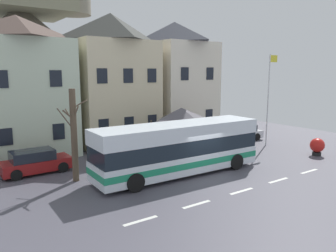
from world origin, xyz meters
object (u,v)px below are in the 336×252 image
flagpole (269,94)px  bare_tree_01 (74,135)px  townhouse_02 (174,79)px  parked_car_01 (35,162)px  public_bench (176,138)px  hilltop_castle (24,60)px  harbour_buoy (317,146)px  parked_car_03 (182,139)px  transit_bus (179,149)px  pedestrian_01 (206,144)px  parked_car_00 (239,133)px  townhouse_00 (20,87)px  pedestrian_00 (222,142)px  townhouse_01 (112,80)px  bus_shelter (181,115)px

flagpole → bare_tree_01: flagpole is taller
townhouse_02 → parked_car_01: (-14.53, -5.77, -4.66)m
public_bench → hilltop_castle: bearing=109.3°
public_bench → harbour_buoy: harbour_buoy is taller
parked_car_03 → public_bench: (0.23, 1.17, -0.16)m
transit_bus → harbour_buoy: (10.99, -2.18, -0.84)m
pedestrian_01 → transit_bus: bearing=-149.9°
parked_car_00 → pedestrian_01: (-6.11, -2.50, 0.18)m
townhouse_00 → pedestrian_00: 15.25m
townhouse_00 → townhouse_02: 14.05m
parked_car_00 → flagpole: bearing=106.7°
townhouse_01 → harbour_buoy: townhouse_01 is taller
townhouse_01 → parked_car_00: (9.76, -5.29, -4.72)m
bare_tree_01 → townhouse_00: bearing=97.2°
flagpole → bare_tree_01: 16.37m
parked_car_01 → flagpole: 18.40m
bus_shelter → townhouse_01: bearing=115.7°
transit_bus → pedestrian_00: (5.54, 2.05, -0.59)m
parked_car_01 → townhouse_02: bearing=19.9°
townhouse_00 → pedestrian_01: townhouse_00 is taller
hilltop_castle → bare_tree_01: bearing=-96.5°
transit_bus → parked_car_03: (4.54, 5.70, -0.91)m
parked_car_03 → flagpole: bearing=-29.4°
public_bench → flagpole: flagpole is taller
bare_tree_01 → parked_car_03: bearing=18.6°
townhouse_00 → harbour_buoy: size_ratio=7.77×
townhouse_00 → parked_car_00: 18.30m
hilltop_castle → pedestrian_01: (6.86, -25.39, -6.57)m
pedestrian_00 → pedestrian_01: pedestrian_00 is taller
parked_car_00 → pedestrian_01: size_ratio=3.02×
parked_car_01 → bare_tree_01: bearing=-63.3°
townhouse_00 → parked_car_03: bearing=-23.3°
parked_car_00 → pedestrian_00: 5.67m
townhouse_01 → harbour_buoy: 16.86m
hilltop_castle → bare_tree_01: 26.14m
townhouse_00 → parked_car_03: 12.81m
townhouse_02 → bus_shelter: 8.07m
townhouse_02 → parked_car_00: bearing=-64.2°
townhouse_02 → pedestrian_01: 10.09m
townhouse_02 → pedestrian_00: size_ratio=6.51×
parked_car_01 → public_bench: bearing=6.6°
transit_bus → parked_car_00: size_ratio=2.37×
townhouse_02 → harbour_buoy: bearing=-75.1°
transit_bus → pedestrian_01: size_ratio=7.13×
transit_bus → bare_tree_01: bearing=158.3°
transit_bus → parked_car_00: (10.39, 4.98, -0.89)m
flagpole → harbour_buoy: 5.67m
hilltop_castle → flagpole: 29.10m
bus_shelter → public_bench: bus_shelter is taller
townhouse_02 → flagpole: bearing=-69.4°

